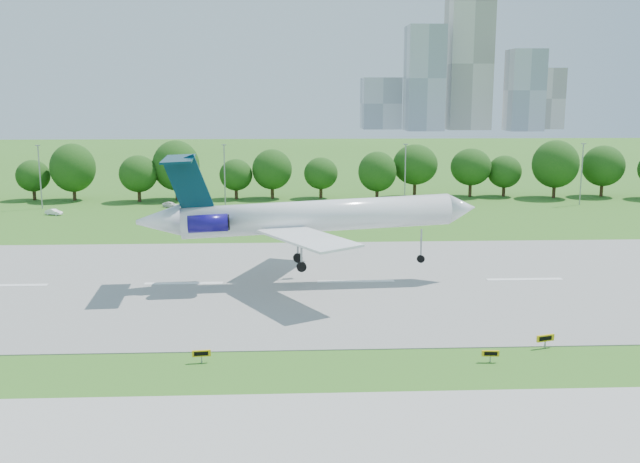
% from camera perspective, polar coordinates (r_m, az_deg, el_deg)
% --- Properties ---
extents(ground, '(600.00, 600.00, 0.00)m').
position_cam_1_polar(ground, '(59.87, 5.20, -10.22)').
color(ground, '#33631A').
rests_on(ground, ground).
extents(runway, '(400.00, 45.00, 0.08)m').
position_cam_1_polar(runway, '(83.50, 2.89, -4.03)').
color(runway, gray).
rests_on(runway, ground).
extents(tree_line, '(288.40, 8.40, 10.40)m').
position_cam_1_polar(tree_line, '(148.31, 0.44, 4.96)').
color(tree_line, '#382314').
rests_on(tree_line, ground).
extents(light_poles, '(175.90, 0.25, 12.19)m').
position_cam_1_polar(light_poles, '(138.25, -0.37, 4.59)').
color(light_poles, gray).
rests_on(light_poles, ground).
extents(skyline, '(127.00, 52.00, 80.00)m').
position_cam_1_polar(skyline, '(458.91, 11.25, 11.81)').
color(skyline, '#B2B2B7').
rests_on(skyline, ground).
extents(airliner, '(39.24, 28.52, 13.19)m').
position_cam_1_polar(airliner, '(81.32, -1.58, 1.28)').
color(airliner, white).
rests_on(airliner, ground).
extents(taxi_sign_left, '(1.53, 0.34, 1.07)m').
position_cam_1_polar(taxi_sign_left, '(59.61, -9.47, -9.61)').
color(taxi_sign_left, gray).
rests_on(taxi_sign_left, ground).
extents(taxi_sign_centre, '(1.44, 0.28, 1.00)m').
position_cam_1_polar(taxi_sign_centre, '(60.58, 13.48, -9.48)').
color(taxi_sign_centre, gray).
rests_on(taxi_sign_centre, ground).
extents(taxi_sign_right, '(1.68, 0.67, 1.19)m').
position_cam_1_polar(taxi_sign_right, '(65.01, 17.59, -8.15)').
color(taxi_sign_right, gray).
rests_on(taxi_sign_right, ground).
extents(service_vehicle_a, '(3.42, 2.35, 1.07)m').
position_cam_1_polar(service_vehicle_a, '(138.29, -20.52, 1.47)').
color(service_vehicle_a, white).
rests_on(service_vehicle_a, ground).
extents(service_vehicle_b, '(3.55, 2.74, 1.13)m').
position_cam_1_polar(service_vehicle_b, '(141.30, -11.87, 2.13)').
color(service_vehicle_b, white).
rests_on(service_vehicle_b, ground).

